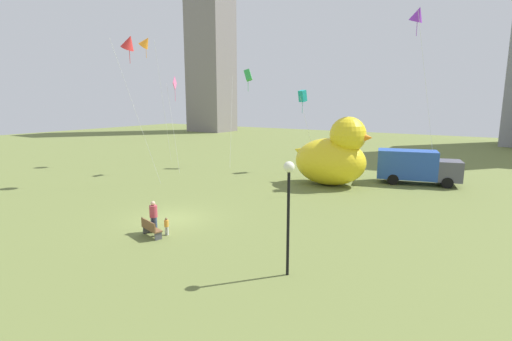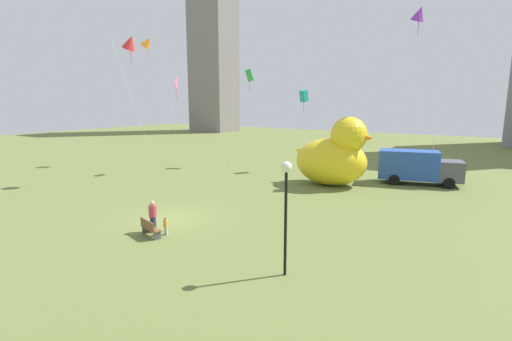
# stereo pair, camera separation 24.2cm
# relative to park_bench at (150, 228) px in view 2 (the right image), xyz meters

# --- Properties ---
(ground_plane) EXTENTS (140.00, 140.00, 0.00)m
(ground_plane) POSITION_rel_park_bench_xyz_m (-1.30, 2.74, -0.47)
(ground_plane) COLOR olive
(park_bench) EXTENTS (1.57, 0.85, 0.90)m
(park_bench) POSITION_rel_park_bench_xyz_m (0.00, 0.00, 0.00)
(park_bench) COLOR brown
(park_bench) RESTS_ON ground
(person_adult) EXTENTS (0.42, 0.42, 1.72)m
(person_adult) POSITION_rel_park_bench_xyz_m (-0.41, 0.62, 0.48)
(person_adult) COLOR #38476B
(person_adult) RESTS_ON ground
(person_child) EXTENTS (0.23, 0.23, 0.95)m
(person_child) POSITION_rel_park_bench_xyz_m (0.52, 0.63, 0.06)
(person_child) COLOR silver
(person_child) RESTS_ON ground
(giant_inflatable_duck) EXTENTS (6.94, 4.45, 5.75)m
(giant_inflatable_duck) POSITION_rel_park_bench_xyz_m (3.44, 16.87, 1.98)
(giant_inflatable_duck) COLOR yellow
(giant_inflatable_duck) RESTS_ON ground
(lamppost) EXTENTS (0.44, 0.44, 4.70)m
(lamppost) POSITION_rel_park_bench_xyz_m (8.08, -0.10, 3.04)
(lamppost) COLOR black
(lamppost) RESTS_ON ground
(box_truck) EXTENTS (6.95, 3.79, 2.85)m
(box_truck) POSITION_rel_park_bench_xyz_m (9.26, 21.09, 0.99)
(box_truck) COLOR #264CA5
(box_truck) RESTS_ON ground
(city_skyline) EXTENTS (79.70, 12.75, 41.40)m
(city_skyline) POSITION_rel_park_bench_xyz_m (7.90, 57.69, 17.91)
(city_skyline) COLOR gray
(city_skyline) RESTS_ON ground
(kite_orange) EXTENTS (3.14, 3.12, 14.02)m
(kite_orange) POSITION_rel_park_bench_xyz_m (-18.25, 16.82, 12.74)
(kite_orange) COLOR silver
(kite_orange) RESTS_ON ground
(kite_green) EXTENTS (3.11, 3.24, 10.33)m
(kite_green) POSITION_rel_park_bench_xyz_m (-8.13, 21.53, 9.13)
(kite_green) COLOR silver
(kite_green) RESTS_ON ground
(kite_pink) EXTENTS (1.12, 1.23, 9.30)m
(kite_pink) POSITION_rel_park_bench_xyz_m (-11.95, 14.47, 7.87)
(kite_pink) COLOR silver
(kite_pink) RESTS_ON ground
(kite_red) EXTENTS (3.11, 2.94, 12.48)m
(kite_red) POSITION_rel_park_bench_xyz_m (-11.54, 8.95, 11.25)
(kite_red) COLOR silver
(kite_red) RESTS_ON ground
(kite_teal) EXTENTS (2.04, 2.16, 8.07)m
(kite_teal) POSITION_rel_park_bench_xyz_m (-1.90, 21.98, 6.95)
(kite_teal) COLOR silver
(kite_teal) RESTS_ON ground
(kite_purple) EXTENTS (3.28, 3.22, 14.62)m
(kite_purple) POSITION_rel_park_bench_xyz_m (8.46, 21.47, 13.40)
(kite_purple) COLOR silver
(kite_purple) RESTS_ON ground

